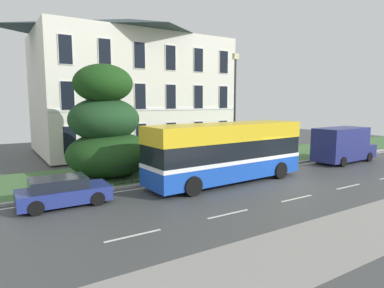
{
  "coord_description": "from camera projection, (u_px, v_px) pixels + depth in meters",
  "views": [
    {
      "loc": [
        -13.92,
        -11.68,
        4.41
      ],
      "look_at": [
        -3.28,
        5.23,
        1.85
      ],
      "focal_mm": 30.83,
      "sensor_mm": 36.0,
      "label": 1
    }
  ],
  "objects": [
    {
      "name": "georgian_townhouse",
      "position": [
        131.0,
        85.0,
        29.94
      ],
      "size": [
        16.18,
        10.53,
        11.61
      ],
      "color": "silver",
      "rests_on": "ground_plane"
    },
    {
      "name": "white_panel_van",
      "position": [
        343.0,
        145.0,
        24.01
      ],
      "size": [
        5.55,
        2.31,
        2.56
      ],
      "rotation": [
        0.0,
        0.0,
        0.05
      ],
      "color": "navy",
      "rests_on": "ground_plane"
    },
    {
      "name": "parked_hatchback_01",
      "position": [
        63.0,
        192.0,
        14.05
      ],
      "size": [
        3.76,
        1.81,
        1.24
      ],
      "rotation": [
        0.0,
        0.0,
        -0.01
      ],
      "color": "navy",
      "rests_on": "ground_plane"
    },
    {
      "name": "ground_plane",
      "position": [
        278.0,
        180.0,
        18.76
      ],
      "size": [
        60.0,
        56.0,
        0.18
      ],
      "color": "#404343"
    },
    {
      "name": "street_lamp_post",
      "position": [
        235.0,
        104.0,
        21.3
      ],
      "size": [
        0.36,
        0.24,
        7.34
      ],
      "color": "#333338",
      "rests_on": "ground_plane"
    },
    {
      "name": "evergreen_tree",
      "position": [
        107.0,
        131.0,
        19.22
      ],
      "size": [
        5.01,
        5.01,
        6.53
      ],
      "color": "#423328",
      "rests_on": "ground_plane"
    },
    {
      "name": "litter_bin",
      "position": [
        209.0,
        162.0,
        20.64
      ],
      "size": [
        0.56,
        0.56,
        1.07
      ],
      "color": "black",
      "rests_on": "ground_plane"
    },
    {
      "name": "single_decker_bus",
      "position": [
        227.0,
        152.0,
        18.02
      ],
      "size": [
        9.56,
        2.97,
        3.25
      ],
      "rotation": [
        0.0,
        0.0,
        0.05
      ],
      "color": "#1748B8",
      "rests_on": "ground_plane"
    },
    {
      "name": "iron_verge_railing",
      "position": [
        211.0,
        165.0,
        20.03
      ],
      "size": [
        12.09,
        0.04,
        0.97
      ],
      "color": "black",
      "rests_on": "ground_plane"
    }
  ]
}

